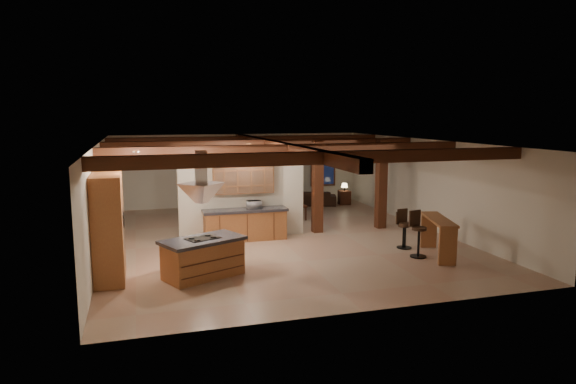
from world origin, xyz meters
name	(u,v)px	position (x,y,z in m)	size (l,w,h in m)	color
ground	(279,239)	(0.00, 0.00, 0.00)	(12.00, 12.00, 0.00)	tan
room_walls	(279,180)	(0.00, 0.00, 1.78)	(12.00, 12.00, 12.00)	beige
ceiling_beams	(279,147)	(0.00, 0.00, 2.76)	(10.00, 12.00, 0.28)	#361E0D
timber_posts	(350,176)	(2.50, 0.50, 1.76)	(2.50, 0.30, 2.90)	#361E0D
partition_wall	(242,201)	(-1.00, 0.50, 1.10)	(3.80, 0.18, 2.20)	beige
pantry_cabinet	(109,227)	(-4.67, -2.60, 1.20)	(0.67, 1.60, 2.40)	#966030
back_counter	(245,224)	(-1.00, 0.11, 0.48)	(2.50, 0.66, 0.94)	#966030
upper_display_cabinet	(243,177)	(-1.00, 0.31, 1.85)	(1.80, 0.36, 0.95)	#966030
range_hood	(202,200)	(-2.63, -3.02, 1.78)	(1.10, 1.10, 1.40)	silver
back_windows	(305,167)	(2.80, 5.93, 1.50)	(2.70, 0.07, 1.70)	#361E0D
framed_art	(203,165)	(-1.50, 5.94, 1.70)	(0.65, 0.05, 0.85)	#361E0D
recessed_cans	(199,149)	(-2.53, -1.93, 2.87)	(3.16, 2.46, 0.03)	silver
kitchen_island	(203,257)	(-2.63, -3.02, 0.46)	(2.08, 1.66, 0.92)	#966030
dining_table	(271,208)	(0.57, 3.15, 0.36)	(2.03, 1.13, 0.71)	#3F1E0F
sofa	(311,198)	(2.79, 5.12, 0.29)	(2.02, 0.79, 0.59)	black
microwave	(254,205)	(-0.72, 0.11, 1.06)	(0.42, 0.28, 0.23)	#B7B7BB
bar_counter	(438,231)	(3.50, -3.00, 0.68)	(1.01, 1.98, 1.01)	#966030
side_table	(344,197)	(4.17, 4.92, 0.28)	(0.45, 0.45, 0.56)	#361E0D
table_lamp	(344,185)	(4.17, 4.92, 0.79)	(0.27, 0.27, 0.31)	black
bar_stool_a	(418,234)	(2.95, -2.94, 0.62)	(0.43, 0.44, 1.21)	black
bar_stool_b	(404,229)	(3.06, -2.04, 0.55)	(0.38, 0.39, 1.09)	black
bar_stool_c	(403,230)	(3.03, -2.00, 0.52)	(0.37, 0.38, 1.01)	black
dining_chairs	(271,199)	(0.57, 3.15, 0.67)	(2.18, 2.18, 1.32)	#361E0D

